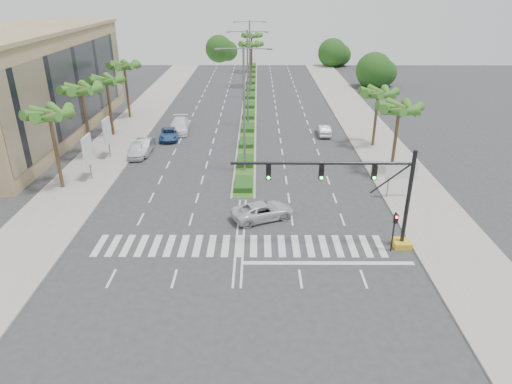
% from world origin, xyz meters
% --- Properties ---
extents(ground, '(160.00, 160.00, 0.00)m').
position_xyz_m(ground, '(0.00, 0.00, 0.00)').
color(ground, '#333335').
rests_on(ground, ground).
extents(footpath_right, '(6.00, 120.00, 0.15)m').
position_xyz_m(footpath_right, '(15.20, 20.00, 0.07)').
color(footpath_right, gray).
rests_on(footpath_right, ground).
extents(footpath_left, '(6.00, 120.00, 0.15)m').
position_xyz_m(footpath_left, '(-15.20, 20.00, 0.07)').
color(footpath_left, gray).
rests_on(footpath_left, ground).
extents(median, '(2.20, 75.00, 0.20)m').
position_xyz_m(median, '(0.00, 45.00, 0.10)').
color(median, gray).
rests_on(median, ground).
extents(median_grass, '(1.80, 75.00, 0.04)m').
position_xyz_m(median_grass, '(0.00, 45.00, 0.22)').
color(median_grass, '#34591E').
rests_on(median_grass, median).
extents(building, '(12.00, 36.00, 12.00)m').
position_xyz_m(building, '(-26.00, 26.00, 6.00)').
color(building, tan).
rests_on(building, ground).
extents(signal_gantry, '(12.60, 1.20, 7.20)m').
position_xyz_m(signal_gantry, '(9.27, -0.00, 3.46)').
color(signal_gantry, gold).
rests_on(signal_gantry, ground).
extents(pedestrian_signal, '(0.28, 0.36, 3.00)m').
position_xyz_m(pedestrian_signal, '(10.60, -0.68, 2.04)').
color(pedestrian_signal, black).
rests_on(pedestrian_signal, ground).
extents(direction_sign, '(2.70, 0.11, 3.40)m').
position_xyz_m(direction_sign, '(13.50, 7.99, 2.45)').
color(direction_sign, slate).
rests_on(direction_sign, ground).
extents(billboard_near, '(0.18, 2.10, 4.35)m').
position_xyz_m(billboard_near, '(-14.50, 12.00, 2.96)').
color(billboard_near, slate).
rests_on(billboard_near, ground).
extents(billboard_far, '(0.18, 2.10, 4.35)m').
position_xyz_m(billboard_far, '(-14.50, 18.00, 2.96)').
color(billboard_far, slate).
rests_on(billboard_far, ground).
extents(palm_left_near, '(4.57, 4.68, 7.55)m').
position_xyz_m(palm_left_near, '(-16.50, 10.00, 6.69)').
color(palm_left_near, brown).
rests_on(palm_left_near, ground).
extents(palm_left_mid, '(4.57, 4.68, 7.95)m').
position_xyz_m(palm_left_mid, '(-16.50, 18.00, 7.08)').
color(palm_left_mid, brown).
rests_on(palm_left_mid, ground).
extents(palm_left_far, '(4.57, 4.68, 7.35)m').
position_xyz_m(palm_left_far, '(-16.50, 26.00, 6.50)').
color(palm_left_far, brown).
rests_on(palm_left_far, ground).
extents(palm_left_end, '(4.57, 4.68, 7.75)m').
position_xyz_m(palm_left_end, '(-16.50, 34.00, 6.88)').
color(palm_left_end, brown).
rests_on(palm_left_end, ground).
extents(palm_right_near, '(4.57, 4.68, 7.05)m').
position_xyz_m(palm_right_near, '(14.50, 14.00, 6.20)').
color(palm_right_near, brown).
rests_on(palm_right_near, ground).
extents(palm_right_far, '(4.57, 4.68, 6.75)m').
position_xyz_m(palm_right_far, '(14.50, 22.00, 5.91)').
color(palm_right_far, brown).
rests_on(palm_right_far, ground).
extents(palm_median_a, '(4.57, 4.68, 8.05)m').
position_xyz_m(palm_median_a, '(0.00, 55.00, 7.17)').
color(palm_median_a, brown).
rests_on(palm_median_a, ground).
extents(palm_median_b, '(4.57, 4.68, 8.05)m').
position_xyz_m(palm_median_b, '(0.00, 70.00, 7.17)').
color(palm_median_b, brown).
rests_on(palm_median_b, ground).
extents(streetlight_near, '(5.10, 0.25, 12.00)m').
position_xyz_m(streetlight_near, '(0.00, 14.00, 6.81)').
color(streetlight_near, slate).
rests_on(streetlight_near, ground).
extents(streetlight_mid, '(5.10, 0.25, 12.00)m').
position_xyz_m(streetlight_mid, '(0.00, 30.00, 6.81)').
color(streetlight_mid, slate).
rests_on(streetlight_mid, ground).
extents(streetlight_far, '(5.10, 0.25, 12.00)m').
position_xyz_m(streetlight_far, '(0.00, 46.00, 6.81)').
color(streetlight_far, slate).
rests_on(streetlight_far, ground).
extents(car_parked_a, '(2.28, 4.47, 1.46)m').
position_xyz_m(car_parked_a, '(-11.80, 18.49, 0.73)').
color(car_parked_a, white).
rests_on(car_parked_a, ground).
extents(car_parked_b, '(1.63, 4.63, 1.52)m').
position_xyz_m(car_parked_b, '(-11.26, 19.65, 0.76)').
color(car_parked_b, '#B6B7BB').
rests_on(car_parked_b, ground).
extents(car_parked_c, '(2.65, 4.87, 1.30)m').
position_xyz_m(car_parked_c, '(-9.34, 24.61, 0.65)').
color(car_parked_c, '#2F5691').
rests_on(car_parked_c, ground).
extents(car_parked_d, '(2.70, 5.82, 1.64)m').
position_xyz_m(car_parked_d, '(-8.58, 27.60, 0.82)').
color(car_parked_d, white).
rests_on(car_parked_d, ground).
extents(car_crossing, '(5.45, 4.07, 1.38)m').
position_xyz_m(car_crossing, '(1.68, 4.18, 0.69)').
color(car_crossing, silver).
rests_on(car_crossing, ground).
extents(car_right, '(1.44, 4.05, 1.33)m').
position_xyz_m(car_right, '(9.41, 26.26, 0.66)').
color(car_right, silver).
rests_on(car_right, ground).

